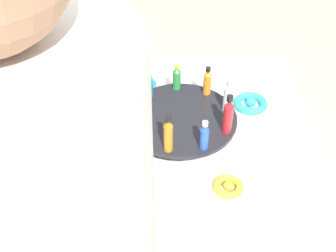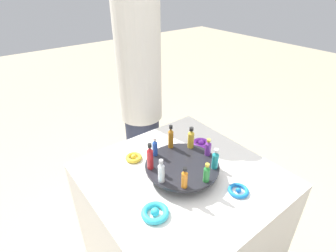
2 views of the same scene
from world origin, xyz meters
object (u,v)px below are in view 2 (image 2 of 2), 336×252
(bottle_blue, at_px, (155,147))
(bottle_green, at_px, (207,173))
(ribbon_bow_teal, at_px, (155,213))
(person_figure, at_px, (141,97))
(bottle_red, at_px, (150,157))
(bottle_orange, at_px, (184,178))
(bottle_gold, at_px, (191,138))
(bottle_amber, at_px, (171,137))
(ribbon_bow_purple, at_px, (201,143))
(bottle_teal, at_px, (215,159))
(ribbon_bow_gold, at_px, (134,157))
(bottle_clear, at_px, (161,172))
(bottle_purple, at_px, (208,148))
(display_stand, at_px, (182,168))
(ribbon_bow_blue, at_px, (238,191))

(bottle_blue, xyz_separation_m, bottle_green, (0.28, 0.06, -0.00))
(ribbon_bow_teal, distance_m, person_figure, 0.93)
(bottle_green, distance_m, ribbon_bow_teal, 0.26)
(bottle_green, height_order, ribbon_bow_teal, bottle_green)
(bottle_blue, xyz_separation_m, ribbon_bow_teal, (0.25, -0.18, -0.09))
(bottle_red, distance_m, bottle_orange, 0.19)
(bottle_gold, bearing_deg, person_figure, 171.00)
(bottle_red, bearing_deg, bottle_gold, 92.83)
(bottle_amber, height_order, person_figure, person_figure)
(bottle_red, distance_m, ribbon_bow_purple, 0.38)
(bottle_red, xyz_separation_m, ribbon_bow_teal, (0.18, -0.11, -0.11))
(bottle_amber, bearing_deg, bottle_red, -67.17)
(bottle_red, relative_size, person_figure, 0.08)
(bottle_amber, height_order, bottle_gold, bottle_amber)
(bottle_teal, distance_m, ribbon_bow_gold, 0.42)
(ribbon_bow_purple, relative_size, person_figure, 0.06)
(bottle_teal, distance_m, bottle_gold, 0.19)
(bottle_teal, height_order, ribbon_bow_purple, bottle_teal)
(bottle_gold, distance_m, person_figure, 0.62)
(bottle_teal, height_order, bottle_gold, bottle_gold)
(bottle_blue, bearing_deg, bottle_green, 12.83)
(bottle_teal, bearing_deg, bottle_orange, -87.17)
(bottle_clear, bearing_deg, ribbon_bow_purple, 111.65)
(bottle_purple, xyz_separation_m, ribbon_bow_teal, (0.10, -0.38, -0.09))
(bottle_blue, bearing_deg, bottle_amber, 92.83)
(bottle_orange, bearing_deg, bottle_purple, 112.83)
(display_stand, xyz_separation_m, ribbon_bow_blue, (0.24, 0.12, -0.03))
(display_stand, distance_m, bottle_teal, 0.16)
(ribbon_bow_blue, bearing_deg, display_stand, -153.51)
(bottle_blue, distance_m, bottle_orange, 0.25)
(bottle_orange, relative_size, bottle_purple, 1.13)
(display_stand, bearing_deg, bottle_teal, 42.83)
(bottle_orange, xyz_separation_m, bottle_green, (0.03, 0.10, -0.00))
(bottle_purple, relative_size, ribbon_bow_gold, 1.03)
(bottle_orange, relative_size, bottle_green, 1.09)
(bottle_teal, xyz_separation_m, ribbon_bow_purple, (-0.22, 0.14, -0.09))
(display_stand, xyz_separation_m, ribbon_bow_purple, (-0.12, 0.24, -0.03))
(ribbon_bow_teal, bearing_deg, bottle_amber, 132.59)
(bottle_orange, bearing_deg, bottle_green, 72.83)
(ribbon_bow_purple, xyz_separation_m, ribbon_bow_teal, (0.24, -0.47, -0.00))
(ribbon_bow_gold, bearing_deg, ribbon_bow_purple, 71.49)
(bottle_teal, bearing_deg, ribbon_bow_purple, 148.51)
(display_stand, height_order, bottle_blue, bottle_blue)
(bottle_green, relative_size, person_figure, 0.05)
(bottle_teal, distance_m, ribbon_bow_teal, 0.35)
(bottle_green, bearing_deg, display_stand, -177.17)
(bottle_blue, distance_m, bottle_clear, 0.19)
(display_stand, height_order, person_figure, person_figure)
(bottle_clear, bearing_deg, bottle_gold, 112.83)
(bottle_gold, relative_size, ribbon_bow_gold, 1.34)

